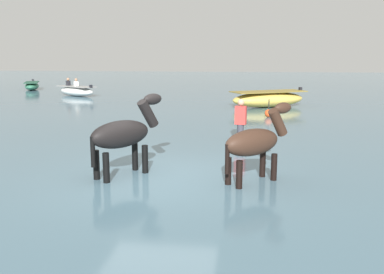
# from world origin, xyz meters

# --- Properties ---
(ground_plane) EXTENTS (120.00, 120.00, 0.00)m
(ground_plane) POSITION_xyz_m (0.00, 0.00, 0.00)
(ground_plane) COLOR #84755B
(water_surface) EXTENTS (90.00, 90.00, 0.37)m
(water_surface) POSITION_xyz_m (0.00, 10.00, 0.18)
(water_surface) COLOR #476675
(water_surface) RESTS_ON ground
(horse_lead_black) EXTENTS (1.40, 1.71, 2.06)m
(horse_lead_black) POSITION_xyz_m (-0.70, 0.01, 1.22)
(horse_lead_black) COLOR black
(horse_lead_black) RESTS_ON ground
(horse_trailing_dark_bay) EXTENTS (1.51, 1.44, 1.93)m
(horse_trailing_dark_bay) POSITION_xyz_m (2.04, -0.12, 1.14)
(horse_trailing_dark_bay) COLOR #382319
(horse_trailing_dark_bay) RESTS_ON ground
(boat_far_inshore) EXTENTS (1.90, 2.78, 0.70)m
(boat_far_inshore) POSITION_xyz_m (-13.59, 20.97, 0.65)
(boat_far_inshore) COLOR #337556
(boat_far_inshore) RESTS_ON water_surface
(boat_far_offshore) EXTENTS (3.05, 2.44, 1.08)m
(boat_far_offshore) POSITION_xyz_m (-8.58, 16.92, 0.68)
(boat_far_offshore) COLOR silver
(boat_far_offshore) RESTS_ON water_surface
(boat_distant_west) EXTENTS (4.00, 2.99, 0.92)m
(boat_distant_west) POSITION_xyz_m (2.92, 12.63, 0.75)
(boat_distant_west) COLOR gold
(boat_distant_west) RESTS_ON water_surface
(person_onlooker_left) EXTENTS (0.35, 0.26, 1.63)m
(person_onlooker_left) POSITION_xyz_m (1.69, 3.98, 0.87)
(person_onlooker_left) COLOR #383842
(person_onlooker_left) RESTS_ON ground
(channel_buoy) EXTENTS (0.32, 0.32, 0.74)m
(channel_buoy) POSITION_xyz_m (2.77, 9.15, 0.53)
(channel_buoy) COLOR #E54C1E
(channel_buoy) RESTS_ON water_surface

